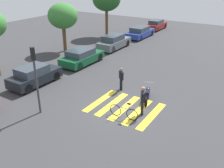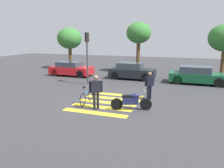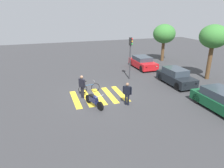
% 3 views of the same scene
% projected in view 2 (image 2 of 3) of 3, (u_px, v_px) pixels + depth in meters
% --- Properties ---
extents(ground_plane, '(60.00, 60.00, 0.00)m').
position_uv_depth(ground_plane, '(107.00, 103.00, 12.22)').
color(ground_plane, '#38383A').
extents(police_motorcycle, '(2.02, 0.92, 1.02)m').
position_uv_depth(police_motorcycle, '(131.00, 101.00, 10.90)').
color(police_motorcycle, black).
rests_on(police_motorcycle, ground_plane).
extents(leaning_bicycle, '(0.46, 1.77, 1.02)m').
position_uv_depth(leaning_bicycle, '(87.00, 97.00, 12.00)').
color(leaning_bicycle, black).
rests_on(leaning_bicycle, ground_plane).
extents(officer_on_foot, '(0.62, 0.43, 1.78)m').
position_uv_depth(officer_on_foot, '(96.00, 90.00, 10.91)').
color(officer_on_foot, black).
rests_on(officer_on_foot, ground_plane).
extents(officer_by_motorcycle, '(0.49, 0.50, 1.65)m').
position_uv_depth(officer_by_motorcycle, '(149.00, 84.00, 12.70)').
color(officer_by_motorcycle, black).
rests_on(officer_by_motorcycle, ground_plane).
extents(crosswalk_stripes, '(3.39, 4.05, 0.01)m').
position_uv_depth(crosswalk_stripes, '(107.00, 102.00, 12.22)').
color(crosswalk_stripes, yellow).
rests_on(crosswalk_stripes, ground_plane).
extents(car_red_convertible, '(4.04, 1.87, 1.34)m').
position_uv_depth(car_red_convertible, '(71.00, 69.00, 20.63)').
color(car_red_convertible, black).
rests_on(car_red_convertible, ground_plane).
extents(car_black_suv, '(3.97, 1.72, 1.45)m').
position_uv_depth(car_black_suv, '(132.00, 71.00, 18.94)').
color(car_black_suv, black).
rests_on(car_black_suv, ground_plane).
extents(car_green_compact, '(4.30, 1.94, 1.39)m').
position_uv_depth(car_green_compact, '(197.00, 75.00, 17.07)').
color(car_green_compact, black).
rests_on(car_green_compact, ground_plane).
extents(traffic_light_pole, '(0.34, 0.35, 3.98)m').
position_uv_depth(traffic_light_pole, '(87.00, 50.00, 16.33)').
color(traffic_light_pole, '#38383D').
rests_on(traffic_light_pole, ground_plane).
extents(street_tree_near, '(2.81, 2.81, 4.71)m').
position_uv_depth(street_tree_near, '(70.00, 39.00, 24.66)').
color(street_tree_near, brown).
rests_on(street_tree_near, ground_plane).
extents(street_tree_mid, '(2.52, 2.52, 5.14)m').
position_uv_depth(street_tree_mid, '(139.00, 34.00, 21.91)').
color(street_tree_mid, brown).
rests_on(street_tree_mid, ground_plane).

